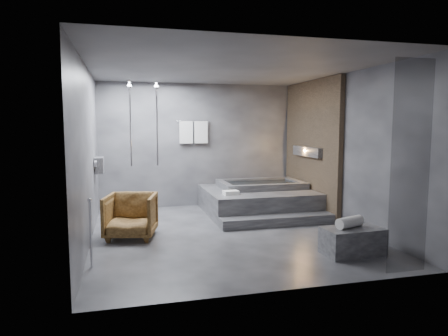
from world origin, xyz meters
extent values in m
plane|color=#2D2D30|center=(0.00, 0.00, 0.00)|extent=(5.00, 5.00, 0.00)
cube|color=#4B4B4E|center=(0.00, 0.00, 2.80)|extent=(4.50, 5.00, 0.04)
cube|color=#37373C|center=(0.00, 2.50, 1.40)|extent=(4.50, 0.04, 2.80)
cube|color=#37373C|center=(0.00, -2.50, 1.40)|extent=(4.50, 0.04, 2.80)
cube|color=#37373C|center=(-2.25, 0.00, 1.40)|extent=(0.04, 5.00, 2.80)
cube|color=#37373C|center=(2.25, 0.00, 1.40)|extent=(0.04, 5.00, 2.80)
cube|color=#8D7253|center=(2.19, 1.25, 1.40)|extent=(0.10, 2.40, 2.78)
cube|color=#FF9938|center=(2.11, 1.25, 1.30)|extent=(0.14, 1.20, 0.20)
cube|color=gray|center=(-2.16, 1.40, 1.10)|extent=(0.16, 0.42, 0.30)
imported|color=beige|center=(-2.15, 1.30, 1.05)|extent=(0.08, 0.08, 0.21)
imported|color=beige|center=(-2.15, 1.50, 1.03)|extent=(0.07, 0.07, 0.15)
cylinder|color=silver|center=(-1.00, 2.05, 1.90)|extent=(0.04, 0.04, 1.80)
cylinder|color=silver|center=(-1.55, 2.05, 1.90)|extent=(0.04, 0.04, 1.80)
cylinder|color=silver|center=(-0.15, 2.44, 1.95)|extent=(0.75, 0.02, 0.02)
cube|color=white|center=(-0.32, 2.42, 1.70)|extent=(0.30, 0.06, 0.50)
cube|color=white|center=(0.02, 2.42, 1.70)|extent=(0.30, 0.06, 0.50)
cylinder|color=silver|center=(-2.15, -1.20, 0.45)|extent=(0.04, 0.04, 0.90)
cube|color=black|center=(1.65, -2.45, 1.35)|extent=(0.55, 0.01, 2.60)
cube|color=#323235|center=(1.05, 1.45, 0.25)|extent=(2.20, 2.00, 0.50)
cube|color=#323235|center=(1.05, 0.27, 0.09)|extent=(2.20, 0.36, 0.18)
cube|color=#333436|center=(1.47, -1.55, 0.19)|extent=(0.88, 0.51, 0.39)
imported|color=#422910|center=(-1.62, 0.12, 0.37)|extent=(0.95, 0.97, 0.74)
cylinder|color=white|center=(1.43, -1.52, 0.47)|extent=(0.48, 0.30, 0.16)
cube|color=white|center=(0.33, 0.94, 0.54)|extent=(0.31, 0.24, 0.08)
camera|label=1|loc=(-1.72, -6.54, 1.86)|focal=32.00mm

